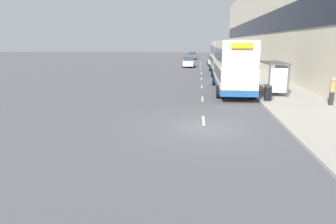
# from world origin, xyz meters

# --- Properties ---
(ground_plane) EXTENTS (220.00, 220.00, 0.00)m
(ground_plane) POSITION_xyz_m (0.00, 0.00, 0.00)
(ground_plane) COLOR #515156
(pavement) EXTENTS (5.00, 93.00, 0.14)m
(pavement) POSITION_xyz_m (6.50, 38.50, 0.07)
(pavement) COLOR #A39E93
(pavement) RESTS_ON ground_plane
(terrace_facade) EXTENTS (3.10, 93.00, 14.91)m
(terrace_facade) POSITION_xyz_m (10.49, 38.50, 7.45)
(terrace_facade) COLOR beige
(terrace_facade) RESTS_ON ground_plane
(lane_mark_0) EXTENTS (0.12, 2.00, 0.01)m
(lane_mark_0) POSITION_xyz_m (0.00, 1.43, 0.01)
(lane_mark_0) COLOR silver
(lane_mark_0) RESTS_ON ground_plane
(lane_mark_1) EXTENTS (0.12, 2.00, 0.01)m
(lane_mark_1) POSITION_xyz_m (0.00, 7.82, 0.01)
(lane_mark_1) COLOR silver
(lane_mark_1) RESTS_ON ground_plane
(lane_mark_2) EXTENTS (0.12, 2.00, 0.01)m
(lane_mark_2) POSITION_xyz_m (0.00, 14.20, 0.01)
(lane_mark_2) COLOR silver
(lane_mark_2) RESTS_ON ground_plane
(lane_mark_3) EXTENTS (0.12, 2.00, 0.01)m
(lane_mark_3) POSITION_xyz_m (0.00, 20.59, 0.01)
(lane_mark_3) COLOR silver
(lane_mark_3) RESTS_ON ground_plane
(lane_mark_4) EXTENTS (0.12, 2.00, 0.01)m
(lane_mark_4) POSITION_xyz_m (0.00, 26.97, 0.01)
(lane_mark_4) COLOR silver
(lane_mark_4) RESTS_ON ground_plane
(lane_mark_5) EXTENTS (0.12, 2.00, 0.01)m
(lane_mark_5) POSITION_xyz_m (0.00, 33.36, 0.01)
(lane_mark_5) COLOR silver
(lane_mark_5) RESTS_ON ground_plane
(lane_mark_6) EXTENTS (0.12, 2.00, 0.01)m
(lane_mark_6) POSITION_xyz_m (0.00, 39.75, 0.01)
(lane_mark_6) COLOR silver
(lane_mark_6) RESTS_ON ground_plane
(lane_mark_7) EXTENTS (0.12, 2.00, 0.01)m
(lane_mark_7) POSITION_xyz_m (0.00, 46.13, 0.01)
(lane_mark_7) COLOR silver
(lane_mark_7) RESTS_ON ground_plane
(lane_mark_8) EXTENTS (0.12, 2.00, 0.01)m
(lane_mark_8) POSITION_xyz_m (0.00, 52.52, 0.01)
(lane_mark_8) COLOR silver
(lane_mark_8) RESTS_ON ground_plane
(bus_shelter) EXTENTS (1.60, 4.20, 2.48)m
(bus_shelter) POSITION_xyz_m (5.77, 10.06, 1.88)
(bus_shelter) COLOR #4C4C51
(bus_shelter) RESTS_ON ground_plane
(double_decker_bus_near) EXTENTS (2.85, 10.95, 4.30)m
(double_decker_bus_near) POSITION_xyz_m (2.47, 11.59, 2.29)
(double_decker_bus_near) COLOR beige
(double_decker_bus_near) RESTS_ON ground_plane
(double_decker_bus_ahead) EXTENTS (2.85, 11.55, 4.30)m
(double_decker_bus_ahead) POSITION_xyz_m (2.63, 26.26, 2.29)
(double_decker_bus_ahead) COLOR beige
(double_decker_bus_ahead) RESTS_ON ground_plane
(car_0) EXTENTS (2.04, 3.90, 1.80)m
(car_0) POSITION_xyz_m (-2.04, 60.71, 0.88)
(car_0) COLOR #4C5156
(car_0) RESTS_ON ground_plane
(car_1) EXTENTS (1.99, 4.35, 1.74)m
(car_1) POSITION_xyz_m (2.23, 41.21, 0.86)
(car_1) COLOR #B7B799
(car_1) RESTS_ON ground_plane
(car_2) EXTENTS (1.91, 4.25, 1.78)m
(car_2) POSITION_xyz_m (-2.09, 36.67, 0.87)
(car_2) COLOR silver
(car_2) RESTS_ON ground_plane
(pedestrian_at_shelter) EXTENTS (0.36, 0.36, 1.81)m
(pedestrian_at_shelter) POSITION_xyz_m (8.35, 5.78, 1.06)
(pedestrian_at_shelter) COLOR #23232D
(pedestrian_at_shelter) RESTS_ON ground_plane
(pedestrian_1) EXTENTS (0.32, 0.32, 1.63)m
(pedestrian_1) POSITION_xyz_m (4.69, 14.62, 0.97)
(pedestrian_1) COLOR #23232D
(pedestrian_1) RESTS_ON ground_plane
(litter_bin) EXTENTS (0.55, 0.55, 1.05)m
(litter_bin) POSITION_xyz_m (4.55, 6.93, 0.67)
(litter_bin) COLOR black
(litter_bin) RESTS_ON ground_plane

